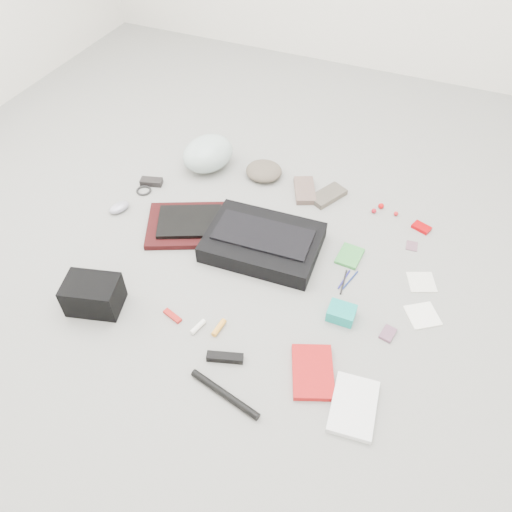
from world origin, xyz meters
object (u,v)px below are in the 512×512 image
at_px(bike_helmet, 208,153).
at_px(accordion_wallet, 341,313).
at_px(laptop, 190,221).
at_px(messenger_bag, 263,242).
at_px(camera_bag, 93,295).
at_px(book_red, 313,372).

relative_size(bike_helmet, accordion_wallet, 2.68).
bearing_deg(laptop, messenger_bag, -24.20).
relative_size(camera_bag, accordion_wallet, 1.99).
relative_size(bike_helmet, camera_bag, 1.35).
bearing_deg(accordion_wallet, bike_helmet, 142.83).
relative_size(camera_bag, book_red, 0.96).
bearing_deg(laptop, camera_bag, -127.76).
height_order(messenger_bag, bike_helmet, bike_helmet).
distance_m(bike_helmet, camera_bag, 1.02).
height_order(messenger_bag, accordion_wallet, messenger_bag).
bearing_deg(bike_helmet, accordion_wallet, -14.68).
xyz_separation_m(messenger_bag, book_red, (0.41, -0.52, -0.03)).
bearing_deg(bike_helmet, book_red, -25.27).
distance_m(bike_helmet, accordion_wallet, 1.17).
xyz_separation_m(laptop, bike_helmet, (-0.13, 0.46, 0.05)).
distance_m(laptop, accordion_wallet, 0.84).
relative_size(laptop, book_red, 1.32).
xyz_separation_m(bike_helmet, camera_bag, (0.00, -1.02, -0.02)).
bearing_deg(messenger_bag, bike_helmet, 134.65).
distance_m(laptop, book_red, 0.94).
height_order(camera_bag, accordion_wallet, camera_bag).
distance_m(messenger_bag, book_red, 0.66).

